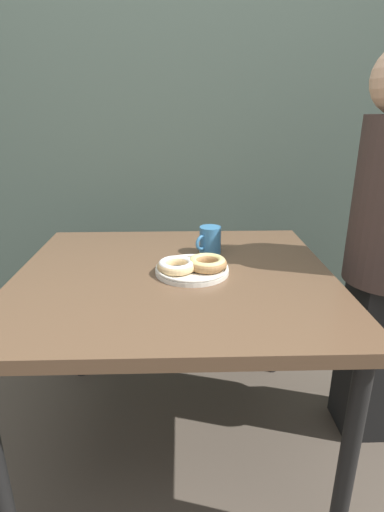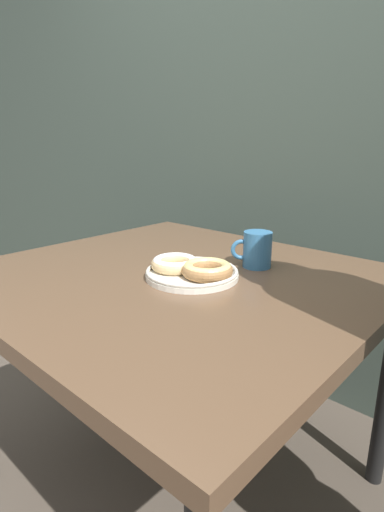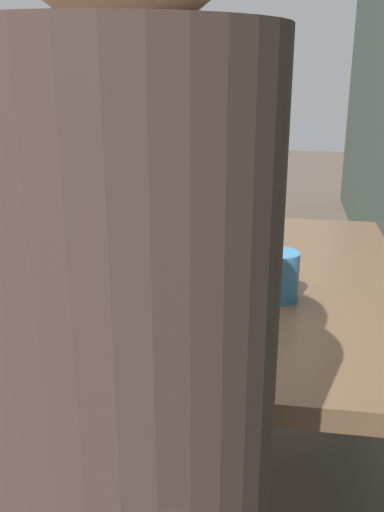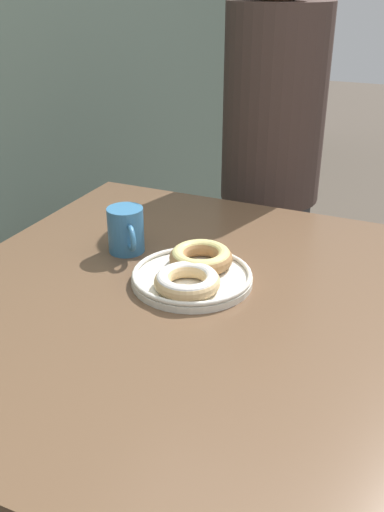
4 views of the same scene
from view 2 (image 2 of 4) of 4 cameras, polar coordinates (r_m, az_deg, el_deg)
wall_back at (r=1.69m, az=17.44°, el=23.56°), size 8.00×0.05×2.60m
dining_table at (r=1.13m, az=-2.34°, el=-5.73°), size 1.07×0.98×0.71m
donut_plate at (r=1.06m, az=-0.02°, el=-1.90°), size 0.27×0.25×0.05m
coffee_mug at (r=1.16m, az=9.20°, el=0.97°), size 0.10×0.10×0.10m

